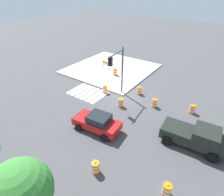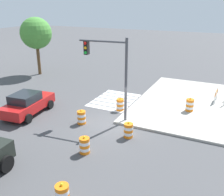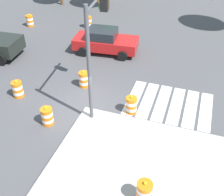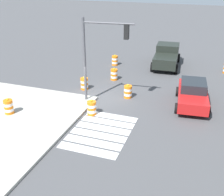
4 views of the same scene
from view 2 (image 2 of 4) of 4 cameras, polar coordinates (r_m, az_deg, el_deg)
The scene contains 13 objects.
ground_plane at distance 17.40m, azimuth 0.34°, elevation -5.69°, with size 120.00×120.00×0.00m, color #474749.
sidewalk_corner at distance 21.54m, azimuth 22.09°, elevation -1.76°, with size 12.00×12.00×0.15m, color #ADA89E.
crosswalk_stripes at distance 21.42m, azimuth 0.52°, elevation -0.48°, with size 4.35×3.20×0.02m.
sports_car at distance 19.53m, azimuth -18.20°, elevation -1.16°, with size 4.46×2.47×1.63m.
traffic_barrel_near_corner at distance 14.13m, azimuth -6.09°, elevation -10.39°, with size 0.56×0.56×1.02m.
traffic_barrel_crosswalk_end at distance 15.60m, azimuth 3.64°, elevation -7.15°, with size 0.56×0.56×1.02m.
traffic_barrel_median_near at distance 17.34m, azimuth -6.77°, elevation -4.28°, with size 0.56×0.56×1.02m.
traffic_barrel_median_far at distance 11.16m, azimuth -10.92°, elevation -20.29°, with size 0.56×0.56×1.02m.
traffic_barrel_far_curb at distance 19.31m, azimuth 1.80°, elevation -1.49°, with size 0.56×0.56×1.02m.
traffic_barrel_on_sidewalk at distance 19.68m, azimuth 16.81°, elevation -1.50°, with size 0.56×0.56×1.02m.
construction_barricade at distance 22.15m, azimuth 22.42°, elevation 0.58°, with size 1.30×0.84×1.00m.
traffic_light_pole at distance 16.70m, azimuth -0.60°, elevation 7.45°, with size 0.65×3.28×5.50m.
street_tree_streetside_far at distance 29.67m, azimuth -16.46°, elevation 13.55°, with size 3.37×3.37×6.22m.
Camera 2 is at (-14.14, -6.62, 7.68)m, focal length 41.32 mm.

